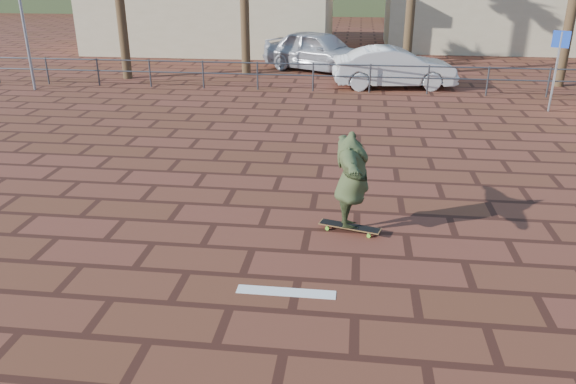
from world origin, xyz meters
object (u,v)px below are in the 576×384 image
object	(u,v)px
longboard	(350,227)
car_silver	(319,51)
car_white	(394,68)
skateboarder	(352,180)

from	to	relation	value
longboard	car_silver	distance (m)	15.26
car_silver	car_white	bearing A→B (deg)	-106.13
longboard	skateboarder	size ratio (longest dim) A/B	0.53
car_silver	skateboarder	bearing A→B (deg)	-144.55
skateboarder	car_white	size ratio (longest dim) A/B	0.47
longboard	car_silver	size ratio (longest dim) A/B	0.22
car_silver	car_white	distance (m)	4.21
car_silver	car_white	xyz separation A→B (m)	(2.95, -3.00, -0.11)
skateboarder	car_silver	size ratio (longest dim) A/B	0.42
skateboarder	car_white	distance (m)	12.23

